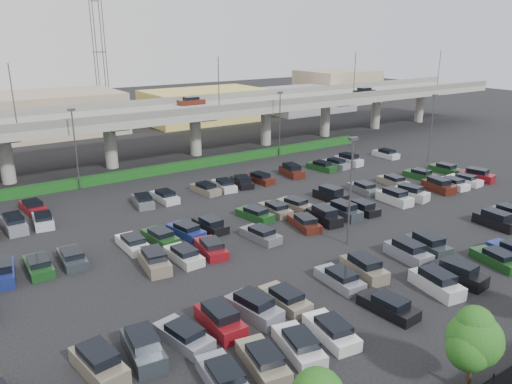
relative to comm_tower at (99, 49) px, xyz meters
The scene contains 7 objects.
ground 75.73m from the comm_tower, 93.09° to the right, with size 280.00×280.00×0.00m, color black.
overpass 43.10m from the comm_tower, 95.73° to the right, with size 150.00×13.00×15.80m.
hedge 51.42m from the comm_tower, 94.67° to the right, with size 66.00×1.60×1.10m, color #124015.
parked_cars 79.45m from the comm_tower, 93.35° to the right, with size 63.15×41.65×1.67m.
light_poles 73.06m from the comm_tower, 96.44° to the right, with size 66.90×48.38×10.30m.
distant_buildings 18.96m from the comm_tower, 55.50° to the right, with size 138.00×24.00×9.00m.
comm_tower is the anchor object (origin of this frame).
Camera 1 is at (-31.88, -39.12, 19.22)m, focal length 35.00 mm.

